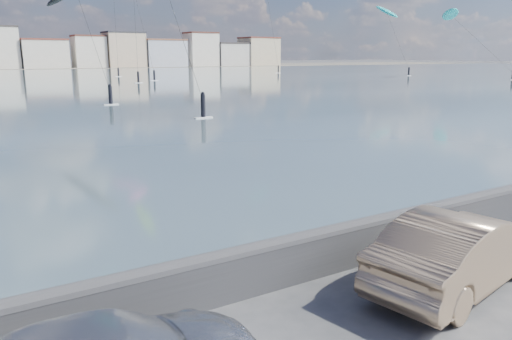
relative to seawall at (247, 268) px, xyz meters
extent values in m
cube|color=#28282B|center=(0.00, 0.00, -0.13)|extent=(400.00, 0.35, 0.90)
cylinder|color=#28282B|center=(0.00, 0.00, 0.32)|extent=(400.00, 0.36, 0.36)
cube|color=beige|center=(25.50, 183.30, 4.17)|extent=(15.00, 12.00, 9.50)
cube|color=brown|center=(25.50, 183.30, 9.22)|extent=(15.30, 12.24, 0.60)
cube|color=beige|center=(41.00, 183.30, 4.92)|extent=(11.00, 9.00, 11.00)
cube|color=#562D23|center=(41.00, 183.30, 10.72)|extent=(11.22, 9.18, 0.60)
cube|color=#CCB293|center=(54.00, 183.30, 5.67)|extent=(14.00, 11.00, 12.50)
cube|color=#2D2D33|center=(54.00, 183.30, 12.22)|extent=(14.28, 11.22, 0.60)
cube|color=#B2B7C6|center=(69.50, 183.30, 4.42)|extent=(16.00, 12.00, 10.00)
cube|color=brown|center=(69.50, 183.30, 9.72)|extent=(16.32, 12.24, 0.60)
cube|color=silver|center=(86.00, 183.30, 5.92)|extent=(12.00, 10.00, 13.00)
cube|color=#562D23|center=(86.00, 183.30, 12.72)|extent=(12.24, 10.20, 0.60)
cube|color=beige|center=(99.50, 183.30, 3.92)|extent=(14.00, 11.00, 9.00)
cube|color=#383330|center=(99.50, 183.30, 8.72)|extent=(14.28, 11.22, 0.60)
cube|color=beige|center=(114.00, 183.30, 5.17)|extent=(15.00, 12.00, 11.50)
cube|color=brown|center=(114.00, 183.30, 11.22)|extent=(15.30, 12.24, 0.60)
imported|color=tan|center=(3.93, -1.93, 0.22)|extent=(5.08, 2.63, 1.59)
cube|color=white|center=(8.53, 40.22, -0.53)|extent=(1.40, 0.42, 0.08)
cylinder|color=black|center=(8.53, 40.22, 0.37)|extent=(0.36, 0.36, 1.70)
sphere|color=black|center=(8.53, 40.22, 1.27)|extent=(0.28, 0.28, 0.28)
cylinder|color=black|center=(8.97, 47.96, 6.28)|extent=(0.91, 15.50, 11.14)
ellipsoid|color=#19BFBF|center=(85.58, 80.55, 13.99)|extent=(4.34, 8.99, 4.36)
cube|color=white|center=(84.87, 71.93, -0.53)|extent=(1.40, 0.42, 0.08)
cylinder|color=black|center=(84.87, 71.93, 0.37)|extent=(0.36, 0.36, 1.70)
sphere|color=black|center=(84.87, 71.93, 1.27)|extent=(0.28, 0.28, 0.28)
cylinder|color=black|center=(85.22, 76.24, 7.35)|extent=(0.74, 8.65, 13.29)
cube|color=white|center=(11.64, 26.33, -0.53)|extent=(1.40, 0.42, 0.08)
cylinder|color=black|center=(11.64, 26.33, 0.37)|extent=(0.36, 0.36, 1.70)
sphere|color=black|center=(11.64, 26.33, 1.27)|extent=(0.28, 0.28, 0.28)
cube|color=white|center=(27.36, 101.53, -0.53)|extent=(1.40, 0.42, 0.08)
cylinder|color=black|center=(27.36, 101.53, 0.37)|extent=(0.36, 0.36, 1.70)
sphere|color=black|center=(27.36, 101.53, 1.27)|extent=(0.28, 0.28, 0.28)
cylinder|color=black|center=(29.33, 108.28, 13.93)|extent=(3.98, 13.53, 26.44)
cube|color=white|center=(28.14, 81.55, -0.53)|extent=(1.40, 0.42, 0.08)
cylinder|color=black|center=(28.14, 81.55, 0.37)|extent=(0.36, 0.36, 1.70)
sphere|color=black|center=(28.14, 81.55, 1.27)|extent=(0.28, 0.28, 0.28)
cylinder|color=black|center=(27.93, 87.87, 12.49)|extent=(0.45, 12.67, 23.57)
ellipsoid|color=#19BFBF|center=(86.19, 63.11, 12.23)|extent=(9.86, 9.62, 2.64)
cube|color=white|center=(87.18, 48.61, -0.53)|extent=(1.40, 0.42, 0.08)
cylinder|color=black|center=(86.69, 55.86, 6.47)|extent=(1.02, 14.53, 11.53)
cube|color=white|center=(23.00, 75.26, -0.53)|extent=(1.40, 0.42, 0.08)
cylinder|color=black|center=(23.00, 75.26, 0.37)|extent=(0.36, 0.36, 1.70)
sphere|color=black|center=(23.00, 75.26, 1.27)|extent=(0.28, 0.28, 0.28)
cube|color=white|center=(69.27, 101.63, -0.53)|extent=(1.40, 0.42, 0.08)
cylinder|color=black|center=(69.27, 101.63, 0.37)|extent=(0.36, 0.36, 1.70)
sphere|color=black|center=(69.27, 101.63, 1.27)|extent=(0.28, 0.28, 0.28)
camera|label=1|loc=(-4.66, -7.95, 4.13)|focal=35.00mm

